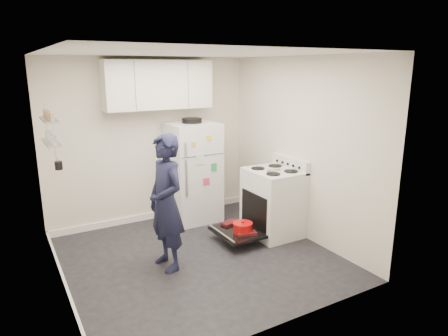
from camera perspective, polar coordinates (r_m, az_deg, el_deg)
room at (r=4.79m, az=-4.40°, el=0.41°), size 3.21×3.21×2.51m
electric_range at (r=5.75m, az=6.94°, el=-4.98°), size 0.66×0.76×1.10m
open_oven_door at (r=5.53m, az=2.17°, el=-8.86°), size 0.55×0.70×0.22m
refrigerator at (r=6.20m, az=-4.48°, el=-0.53°), size 0.72×0.74×1.60m
upper_cabinets at (r=6.00m, az=-9.36°, el=11.67°), size 1.60×0.33×0.70m
wall_shelf_rack at (r=4.74m, az=-23.58°, el=4.88°), size 0.14×0.60×0.61m
person at (r=4.71m, az=-8.27°, el=-4.94°), size 0.46×0.63×1.63m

